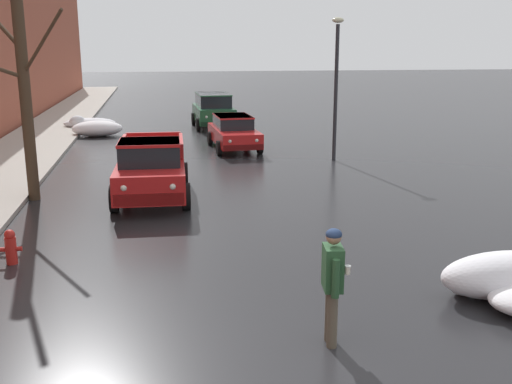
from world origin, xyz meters
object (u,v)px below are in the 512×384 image
bare_tree_second_along_sidewalk (22,75)px  street_lamp_post (336,81)px  sedan_maroon_parked_far_down_block (210,103)px  pedestrian_with_coffee (333,277)px  pickup_truck_red_approaching_near_lane (151,168)px  sedan_red_parked_kerbside_close (234,131)px  suv_green_parked_kerbside_mid (213,109)px  fire_hydrant (11,247)px

bare_tree_second_along_sidewalk → street_lamp_post: (10.20, 4.32, -0.50)m
sedan_maroon_parked_far_down_block → pedestrian_with_coffee: pedestrian_with_coffee is taller
bare_tree_second_along_sidewalk → sedan_maroon_parked_far_down_block: bearing=71.2°
pickup_truck_red_approaching_near_lane → bare_tree_second_along_sidewalk: bearing=172.5°
bare_tree_second_along_sidewalk → sedan_maroon_parked_far_down_block: bare_tree_second_along_sidewalk is taller
sedan_red_parked_kerbside_close → suv_green_parked_kerbside_mid: size_ratio=1.00×
bare_tree_second_along_sidewalk → fire_hydrant: bare_tree_second_along_sidewalk is taller
sedan_maroon_parked_far_down_block → pedestrian_with_coffee: size_ratio=2.25×
sedan_maroon_parked_far_down_block → bare_tree_second_along_sidewalk: bearing=-108.8°
pedestrian_with_coffee → fire_hydrant: bearing=141.3°
suv_green_parked_kerbside_mid → pedestrian_with_coffee: size_ratio=2.47×
sedan_red_parked_kerbside_close → suv_green_parked_kerbside_mid: bearing=91.2°
pickup_truck_red_approaching_near_lane → suv_green_parked_kerbside_mid: bearing=77.7°
pickup_truck_red_approaching_near_lane → street_lamp_post: size_ratio=0.93×
bare_tree_second_along_sidewalk → street_lamp_post: bearing=23.0°
pickup_truck_red_approaching_near_lane → sedan_red_parked_kerbside_close: pickup_truck_red_approaching_near_lane is taller
fire_hydrant → bare_tree_second_along_sidewalk: bearing=95.9°
suv_green_parked_kerbside_mid → fire_hydrant: bearing=-107.0°
bare_tree_second_along_sidewalk → sedan_red_parked_kerbside_close: (6.77, 7.54, -2.73)m
bare_tree_second_along_sidewalk → fire_hydrant: bearing=-84.1°
pedestrian_with_coffee → street_lamp_post: bearing=72.8°
bare_tree_second_along_sidewalk → street_lamp_post: size_ratio=1.30×
suv_green_parked_kerbside_mid → fire_hydrant: 20.83m
pickup_truck_red_approaching_near_lane → fire_hydrant: (-2.80, -4.87, -0.52)m
pickup_truck_red_approaching_near_lane → suv_green_parked_kerbside_mid: suv_green_parked_kerbside_mid is taller
bare_tree_second_along_sidewalk → pickup_truck_red_approaching_near_lane: size_ratio=1.39×
pedestrian_with_coffee → street_lamp_post: street_lamp_post is taller
bare_tree_second_along_sidewalk → pedestrian_with_coffee: bearing=-58.4°
sedan_maroon_parked_far_down_block → fire_hydrant: bearing=-104.0°
bare_tree_second_along_sidewalk → street_lamp_post: 11.09m
pedestrian_with_coffee → fire_hydrant: size_ratio=2.48×
pickup_truck_red_approaching_near_lane → suv_green_parked_kerbside_mid: size_ratio=1.13×
sedan_maroon_parked_far_down_block → fire_hydrant: (-6.46, -25.88, -0.39)m
sedan_red_parked_kerbside_close → bare_tree_second_along_sidewalk: bearing=-131.9°
pedestrian_with_coffee → pickup_truck_red_approaching_near_lane: bearing=105.5°
sedan_red_parked_kerbside_close → sedan_maroon_parked_far_down_block: same height
pedestrian_with_coffee → suv_green_parked_kerbside_mid: bearing=88.2°
sedan_red_parked_kerbside_close → street_lamp_post: bearing=-43.2°
pedestrian_with_coffee → street_lamp_post: size_ratio=0.33×
suv_green_parked_kerbside_mid → pedestrian_with_coffee: 24.20m
fire_hydrant → suv_green_parked_kerbside_mid: bearing=73.0°
pickup_truck_red_approaching_near_lane → sedan_maroon_parked_far_down_block: bearing=80.1°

